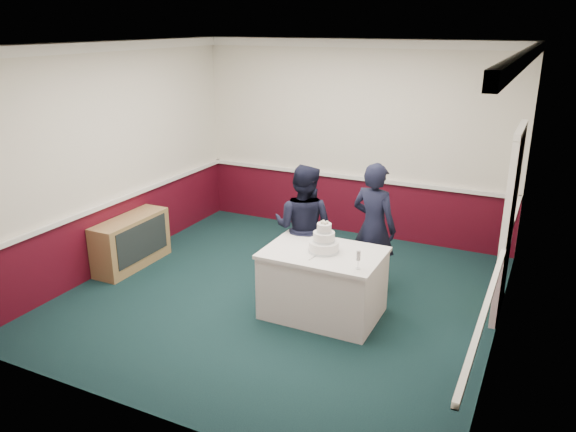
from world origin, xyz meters
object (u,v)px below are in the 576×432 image
at_px(cake_knife, 314,257).
at_px(champagne_flute, 358,257).
at_px(wedding_cake, 324,242).
at_px(person_man, 303,227).
at_px(sideboard, 131,242).
at_px(person_woman, 374,227).
at_px(cake_table, 323,283).

relative_size(cake_knife, champagne_flute, 1.07).
xyz_separation_m(wedding_cake, person_man, (-0.51, 0.57, -0.10)).
bearing_deg(champagne_flute, sideboard, 173.16).
xyz_separation_m(cake_knife, person_woman, (0.32, 1.11, 0.03)).
xyz_separation_m(sideboard, person_woman, (3.20, 0.78, 0.47)).
distance_m(champagne_flute, person_woman, 1.21).
relative_size(sideboard, champagne_flute, 5.85).
height_order(sideboard, person_man, person_man).
relative_size(cake_knife, person_woman, 0.13).
bearing_deg(sideboard, cake_table, -2.54).
bearing_deg(champagne_flute, wedding_cake, 150.75).
height_order(cake_knife, person_woman, person_woman).
height_order(cake_table, person_man, person_man).
bearing_deg(person_woman, wedding_cake, 85.82).
distance_m(cake_knife, person_man, 0.91).
height_order(sideboard, champagne_flute, champagne_flute).
height_order(wedding_cake, person_man, person_man).
height_order(cake_table, champagne_flute, champagne_flute).
xyz_separation_m(champagne_flute, person_woman, (-0.21, 1.19, -0.11)).
relative_size(cake_table, person_man, 0.82).
relative_size(wedding_cake, champagne_flute, 1.78).
bearing_deg(cake_knife, cake_table, 89.94).
bearing_deg(champagne_flute, person_man, 139.83).
relative_size(sideboard, person_woman, 0.73).
relative_size(sideboard, person_man, 0.75).
relative_size(cake_table, cake_knife, 6.00).
xyz_separation_m(cake_table, person_woman, (0.29, 0.91, 0.42)).
xyz_separation_m(champagne_flute, person_man, (-1.01, 0.85, -0.13)).
distance_m(sideboard, person_woman, 3.33).
height_order(wedding_cake, champagne_flute, wedding_cake).
distance_m(cake_knife, person_woman, 1.15).
bearing_deg(cake_knife, sideboard, -178.05).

